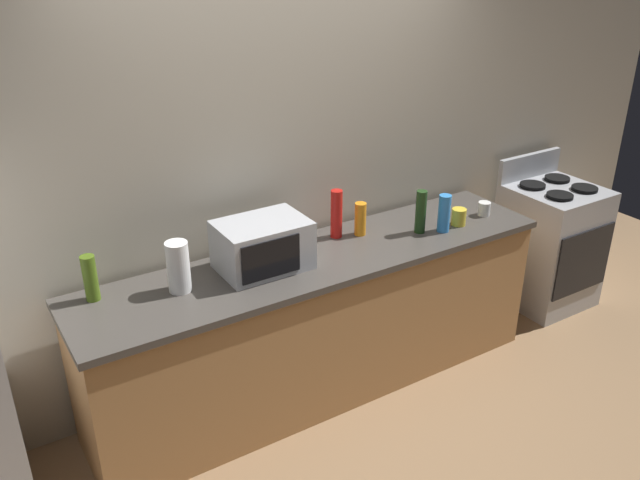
% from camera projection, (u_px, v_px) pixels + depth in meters
% --- Properties ---
extents(ground_plane, '(8.00, 8.00, 0.00)m').
position_uv_depth(ground_plane, '(357.00, 421.00, 3.83)').
color(ground_plane, '#93704C').
extents(back_wall, '(6.40, 0.10, 2.70)m').
position_uv_depth(back_wall, '(283.00, 160.00, 3.87)').
color(back_wall, '#B2A893').
rests_on(back_wall, ground_plane).
extents(counter_run, '(2.84, 0.64, 0.90)m').
position_uv_depth(counter_run, '(320.00, 323.00, 3.94)').
color(counter_run, '#B27F4C').
rests_on(counter_run, ground_plane).
extents(stove_range, '(0.60, 0.61, 1.08)m').
position_uv_depth(stove_range, '(549.00, 244.00, 4.90)').
color(stove_range, '#B7BABF').
rests_on(stove_range, ground_plane).
extents(microwave, '(0.48, 0.35, 0.27)m').
position_uv_depth(microwave, '(263.00, 245.00, 3.56)').
color(microwave, '#B7BABF').
rests_on(microwave, counter_run).
extents(paper_towel_roll, '(0.12, 0.12, 0.27)m').
position_uv_depth(paper_towel_roll, '(178.00, 267.00, 3.34)').
color(paper_towel_roll, white).
rests_on(paper_towel_roll, counter_run).
extents(bottle_spray_cleaner, '(0.07, 0.07, 0.23)m').
position_uv_depth(bottle_spray_cleaner, '(444.00, 213.00, 4.00)').
color(bottle_spray_cleaner, '#338CE5').
rests_on(bottle_spray_cleaner, counter_run).
extents(bottle_olive_oil, '(0.07, 0.07, 0.24)m').
position_uv_depth(bottle_olive_oil, '(90.00, 278.00, 3.26)').
color(bottle_olive_oil, '#4C6B19').
rests_on(bottle_olive_oil, counter_run).
extents(bottle_hot_sauce, '(0.07, 0.07, 0.30)m').
position_uv_depth(bottle_hot_sauce, '(336.00, 214.00, 3.92)').
color(bottle_hot_sauce, red).
rests_on(bottle_hot_sauce, counter_run).
extents(bottle_wine, '(0.07, 0.07, 0.27)m').
position_uv_depth(bottle_wine, '(421.00, 212.00, 3.98)').
color(bottle_wine, '#1E3F19').
rests_on(bottle_wine, counter_run).
extents(bottle_dish_soap, '(0.07, 0.07, 0.20)m').
position_uv_depth(bottle_dish_soap, '(360.00, 219.00, 3.97)').
color(bottle_dish_soap, orange).
rests_on(bottle_dish_soap, counter_run).
extents(mug_white, '(0.08, 0.08, 0.09)m').
position_uv_depth(mug_white, '(484.00, 209.00, 4.26)').
color(mug_white, white).
rests_on(mug_white, counter_run).
extents(mug_yellow, '(0.09, 0.09, 0.11)m').
position_uv_depth(mug_yellow, '(459.00, 217.00, 4.12)').
color(mug_yellow, yellow).
rests_on(mug_yellow, counter_run).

